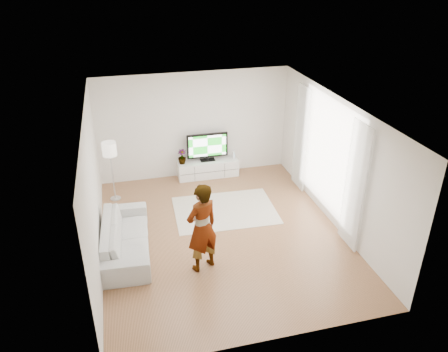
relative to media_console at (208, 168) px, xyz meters
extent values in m
plane|color=#AC734D|center=(-0.30, -2.76, -0.23)|extent=(6.00, 6.00, 0.00)
plane|color=white|center=(-0.30, -2.76, 2.57)|extent=(6.00, 6.00, 0.00)
cube|color=silver|center=(-2.80, -2.76, 1.17)|extent=(0.02, 6.00, 2.80)
cube|color=silver|center=(2.20, -2.76, 1.17)|extent=(0.02, 6.00, 2.80)
cube|color=silver|center=(-0.30, 0.24, 1.17)|extent=(5.00, 0.02, 2.80)
cube|color=silver|center=(-0.30, -5.76, 1.17)|extent=(5.00, 0.02, 2.80)
cube|color=white|center=(2.18, -2.46, 1.22)|extent=(0.01, 2.60, 2.50)
cube|color=white|center=(2.10, -3.76, 1.12)|extent=(0.04, 0.70, 2.60)
cube|color=white|center=(2.10, -1.16, 1.12)|extent=(0.04, 0.70, 2.60)
cube|color=white|center=(0.00, 0.00, 0.00)|extent=(1.62, 0.46, 0.46)
cube|color=black|center=(0.00, -0.23, 0.00)|extent=(1.58, 0.00, 0.01)
cube|color=black|center=(-0.41, -0.23, 0.00)|extent=(0.01, 0.00, 0.40)
cube|color=black|center=(0.41, -0.23, 0.00)|extent=(0.01, 0.00, 0.40)
cube|color=black|center=(0.00, 0.03, 0.24)|extent=(0.39, 0.21, 0.02)
cube|color=black|center=(0.00, 0.03, 0.29)|extent=(0.08, 0.05, 0.08)
cube|color=black|center=(0.00, 0.03, 0.66)|extent=(1.09, 0.06, 0.66)
cube|color=#199C1E|center=(0.00, 0.00, 0.66)|extent=(0.99, 0.01, 0.56)
cube|color=white|center=(0.71, 0.00, 0.33)|extent=(0.07, 0.16, 0.21)
cube|color=#4CB2FF|center=(0.71, -0.08, 0.35)|extent=(0.01, 0.00, 0.11)
imported|color=#3F7238|center=(-0.69, 0.00, 0.42)|extent=(0.27, 0.27, 0.38)
cube|color=beige|center=(0.00, -1.85, -0.22)|extent=(2.41, 1.78, 0.01)
imported|color=#334772|center=(-0.93, -3.77, 0.68)|extent=(0.77, 0.66, 1.79)
imported|color=beige|center=(-2.31, -2.87, 0.10)|extent=(1.02, 2.32, 0.66)
cylinder|color=silver|center=(-2.47, -0.65, -0.22)|extent=(0.26, 0.26, 0.02)
cylinder|color=silver|center=(-2.47, -0.65, 0.37)|extent=(0.03, 0.03, 1.15)
cylinder|color=white|center=(-2.47, -0.65, 1.10)|extent=(0.33, 0.33, 0.32)
camera|label=1|loc=(-2.19, -10.34, 5.12)|focal=35.00mm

